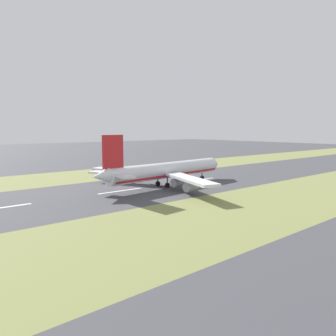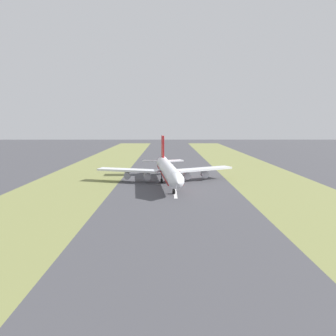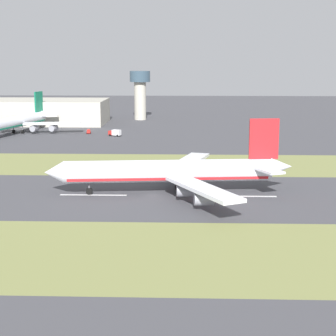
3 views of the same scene
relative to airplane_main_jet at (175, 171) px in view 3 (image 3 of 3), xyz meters
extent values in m
plane|color=#424247|center=(-2.92, 5.96, -6.02)|extent=(800.00, 800.00, 0.00)
cube|color=olive|center=(-47.92, 5.96, -6.02)|extent=(40.00, 600.00, 0.01)
cube|color=olive|center=(42.08, 5.96, -6.02)|extent=(40.00, 600.00, 0.01)
cube|color=silver|center=(-2.92, -18.10, -6.01)|extent=(1.20, 18.00, 0.01)
cube|color=silver|center=(-2.92, 21.90, -6.01)|extent=(1.20, 18.00, 0.01)
cylinder|color=silver|center=(-0.19, 1.90, 0.18)|extent=(11.63, 56.32, 6.00)
cone|color=silver|center=(-3.28, 32.24, 0.18)|extent=(6.36, 5.57, 5.88)
cone|color=silver|center=(2.94, -28.95, 0.98)|extent=(5.68, 6.48, 5.10)
cube|color=red|center=(-0.19, 1.90, -1.47)|extent=(11.11, 54.06, 0.70)
cube|color=silver|center=(-16.87, -7.06, -0.72)|extent=(28.45, 18.83, 0.90)
cube|color=silver|center=(17.95, -3.52, -0.72)|extent=(29.52, 13.85, 0.90)
cylinder|color=#93939E|center=(-8.74, -2.99, -3.17)|extent=(3.67, 5.10, 3.20)
cylinder|color=#93939E|center=(-17.34, -7.39, -3.17)|extent=(3.67, 5.10, 3.20)
cylinder|color=#93939E|center=(9.17, -1.17, -3.17)|extent=(3.67, 5.10, 3.20)
cylinder|color=#93939E|center=(18.47, -3.75, -3.17)|extent=(3.67, 5.10, 3.20)
cube|color=red|center=(2.44, -23.97, 8.68)|extent=(1.60, 8.04, 11.00)
cube|color=silver|center=(-3.04, -24.53, 1.18)|extent=(10.93, 8.06, 0.60)
cube|color=silver|center=(7.91, -23.42, 1.18)|extent=(10.70, 6.41, 0.60)
cylinder|color=#59595E|center=(-2.34, 23.07, -3.52)|extent=(0.50, 0.50, 3.20)
cylinder|color=black|center=(-2.34, 23.07, -5.12)|extent=(1.08, 1.88, 1.80)
cylinder|color=#59595E|center=(-2.48, -1.35, -3.52)|extent=(0.50, 0.50, 3.20)
cylinder|color=black|center=(-2.48, -1.35, -5.12)|extent=(1.08, 1.88, 1.80)
cylinder|color=#59595E|center=(2.70, -0.83, -3.52)|extent=(0.50, 0.50, 3.20)
cylinder|color=black|center=(2.70, -0.83, -5.12)|extent=(1.08, 1.88, 1.80)
cube|color=#B2AD9E|center=(162.37, 80.52, 0.60)|extent=(36.00, 76.27, 13.23)
cylinder|color=#B2AD9E|center=(183.78, 24.74, 5.12)|extent=(7.00, 7.00, 22.29)
cylinder|color=#334756|center=(183.78, 24.74, 19.41)|extent=(12.00, 12.00, 6.29)
cylinder|color=silver|center=(117.37, 79.83, -0.19)|extent=(52.48, 18.08, 5.64)
cone|color=silver|center=(145.67, 72.85, 0.56)|extent=(6.63, 6.01, 4.80)
cube|color=#0F6647|center=(117.37, 79.83, -1.74)|extent=(50.37, 17.31, 0.66)
cube|color=silver|center=(120.02, 62.22, -1.04)|extent=(9.45, 27.80, 0.85)
cylinder|color=#93939E|center=(119.00, 70.71, -3.34)|extent=(5.10, 4.00, 3.01)
cylinder|color=#93939E|center=(120.17, 61.70, -3.34)|extent=(5.10, 4.00, 3.01)
cylinder|color=#93939E|center=(123.05, 87.14, -3.34)|extent=(5.10, 4.00, 3.01)
cube|color=#0F6647|center=(141.11, 73.97, 7.80)|extent=(7.48, 2.53, 10.34)
cube|color=silver|center=(139.87, 68.95, 0.75)|extent=(4.81, 9.68, 0.56)
cube|color=silver|center=(142.35, 79.00, 0.75)|extent=(8.48, 10.17, 0.56)
cylinder|color=#59595E|center=(119.52, 76.78, -3.67)|extent=(0.47, 0.47, 3.01)
cylinder|color=black|center=(119.52, 76.78, -5.17)|extent=(1.85, 1.23, 1.69)
cylinder|color=#59595E|center=(120.69, 81.53, -3.67)|extent=(0.47, 0.47, 3.01)
cylinder|color=black|center=(120.69, 81.53, -5.17)|extent=(1.85, 1.23, 1.69)
cube|color=#B2231E|center=(112.57, 32.62, -4.52)|extent=(2.84, 2.74, 2.00)
cube|color=silver|center=(111.30, 29.90, -4.22)|extent=(3.68, 4.55, 2.60)
cylinder|color=black|center=(111.57, 33.09, -5.52)|extent=(0.74, 1.05, 1.00)
cylinder|color=black|center=(113.57, 32.16, -5.52)|extent=(0.74, 1.05, 1.00)
cylinder|color=black|center=(109.80, 29.28, -5.52)|extent=(0.74, 1.05, 1.00)
cylinder|color=black|center=(111.80, 28.35, -5.52)|extent=(0.74, 1.05, 1.00)
cube|color=#B2231E|center=(120.98, 44.73, -5.24)|extent=(4.61, 2.40, 0.90)
cube|color=#B2231E|center=(120.79, 44.71, -4.39)|extent=(2.61, 1.85, 0.80)
cylinder|color=black|center=(122.27, 45.82, -5.69)|extent=(0.69, 0.33, 0.66)
cylinder|color=black|center=(122.53, 44.04, -5.69)|extent=(0.69, 0.33, 0.66)
cylinder|color=black|center=(119.44, 45.43, -5.69)|extent=(0.69, 0.33, 0.66)
cylinder|color=black|center=(119.69, 43.64, -5.69)|extent=(0.69, 0.33, 0.66)
camera|label=1|loc=(96.78, -79.00, 16.25)|focal=35.00mm
camera|label=2|loc=(0.23, 144.52, 20.46)|focal=35.00mm
camera|label=3|loc=(-148.52, -3.22, 30.24)|focal=60.00mm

